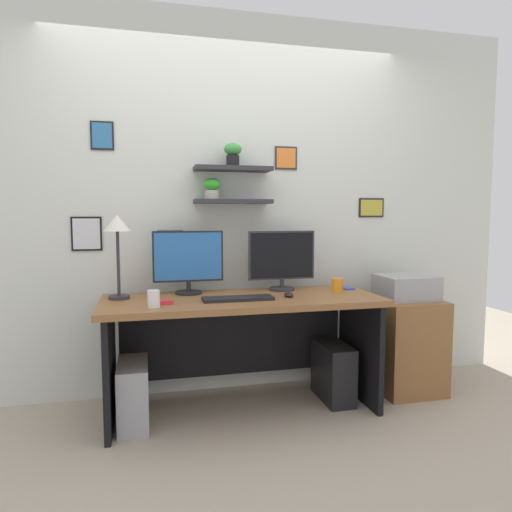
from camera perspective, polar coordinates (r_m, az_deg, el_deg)
ground_plane at (r=3.20m, az=-1.61°, el=-18.45°), size 8.00×8.00×0.00m
back_wall_assembly at (r=3.36m, az=-3.27°, el=6.40°), size 4.40×0.24×2.70m
desk at (r=3.08m, az=-1.86°, el=-8.68°), size 1.78×0.68×0.75m
monitor_left at (r=3.11m, az=-8.38°, el=-0.56°), size 0.47×0.18×0.42m
monitor_right at (r=3.24m, az=3.19°, el=-0.37°), size 0.47×0.18×0.42m
keyboard at (r=2.88m, az=-2.24°, el=-5.27°), size 0.44×0.14×0.02m
computer_mouse at (r=2.99m, az=4.08°, el=-4.80°), size 0.06×0.09×0.03m
desk_lamp at (r=3.00m, az=-16.76°, el=2.77°), size 0.17×0.17×0.53m
cell_phone at (r=3.39m, az=11.14°, el=-3.87°), size 0.07×0.14×0.01m
coffee_mug at (r=3.24m, az=10.02°, el=-3.53°), size 0.08×0.08×0.09m
pen_cup at (r=2.71m, az=-12.53°, el=-5.19°), size 0.07×0.07×0.10m
scissors_tray at (r=2.81m, az=-11.53°, el=-5.59°), size 0.13×0.09×0.02m
drawer_cabinet at (r=3.60m, az=17.83°, el=-10.32°), size 0.44×0.50×0.67m
printer at (r=3.51m, az=18.02°, el=-3.67°), size 0.38×0.34×0.17m
computer_tower_left at (r=3.02m, az=-14.94°, el=-16.12°), size 0.18×0.40×0.39m
computer_tower_right at (r=3.33m, az=9.51°, el=-13.91°), size 0.18×0.40×0.39m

